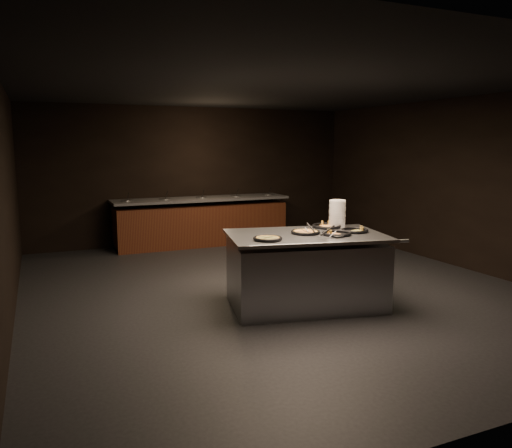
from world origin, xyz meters
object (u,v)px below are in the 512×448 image
object	(u,v)px
serving_counter	(305,272)
plate_stack	(337,213)
pan_veggie_whole	(268,238)
pan_cheese_whole	(306,232)

from	to	relation	value
serving_counter	plate_stack	size ratio (longest dim) A/B	5.98
plate_stack	pan_veggie_whole	world-z (taller)	plate_stack
serving_counter	pan_cheese_whole	bearing A→B (deg)	81.31
pan_veggie_whole	plate_stack	bearing A→B (deg)	21.97
serving_counter	pan_veggie_whole	size ratio (longest dim) A/B	6.24
serving_counter	pan_veggie_whole	distance (m)	0.84
plate_stack	pan_cheese_whole	world-z (taller)	plate_stack
pan_veggie_whole	pan_cheese_whole	distance (m)	0.68
serving_counter	pan_veggie_whole	world-z (taller)	pan_veggie_whole
pan_cheese_whole	serving_counter	bearing A→B (deg)	-110.60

